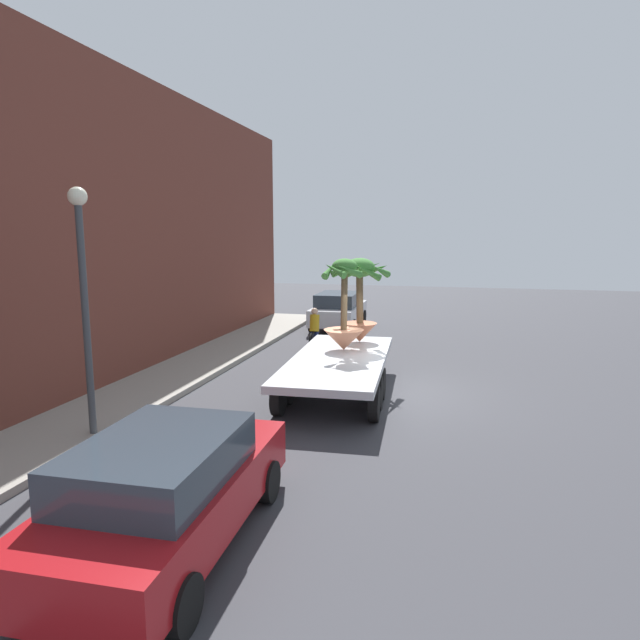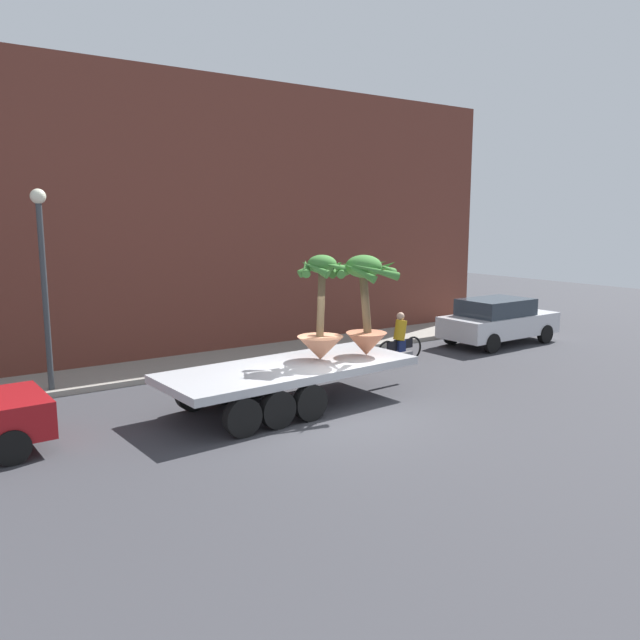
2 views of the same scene
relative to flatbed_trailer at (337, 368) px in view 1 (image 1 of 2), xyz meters
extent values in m
plane|color=#38383D|center=(0.68, -1.17, -0.77)|extent=(60.00, 60.00, 0.00)
cube|color=gray|center=(0.68, 4.93, -0.69)|extent=(24.00, 2.20, 0.15)
cube|color=brown|center=(0.68, 6.63, 3.52)|extent=(24.00, 1.20, 8.58)
cube|color=#B7BABF|center=(0.26, 0.01, 0.12)|extent=(6.08, 2.67, 0.18)
cylinder|color=black|center=(-1.70, 1.00, -0.37)|extent=(0.81, 0.26, 0.80)
cylinder|color=black|center=(-1.59, -1.18, -0.37)|extent=(0.81, 0.26, 0.80)
cylinder|color=black|center=(-0.87, 1.05, -0.37)|extent=(0.81, 0.26, 0.80)
cylinder|color=black|center=(-0.75, -1.14, -0.37)|extent=(0.81, 0.26, 0.80)
cylinder|color=black|center=(-0.04, 1.09, -0.37)|extent=(0.81, 0.26, 0.80)
cylinder|color=black|center=(0.08, -1.09, -0.37)|extent=(0.81, 0.26, 0.80)
cube|color=slate|center=(3.73, 0.20, -0.03)|extent=(1.00, 0.15, 0.10)
cone|color=tan|center=(1.16, 0.08, 0.49)|extent=(1.09, 1.09, 0.56)
cylinder|color=brown|center=(1.18, 0.08, 1.63)|extent=(0.25, 0.18, 1.71)
ellipsoid|color=#428438|center=(1.20, 0.08, 2.48)|extent=(0.69, 0.69, 0.43)
cone|color=#428438|center=(1.55, 0.07, 2.41)|extent=(0.22, 0.73, 0.42)
cone|color=#428438|center=(1.26, 0.49, 2.40)|extent=(0.86, 0.32, 0.52)
cone|color=#428438|center=(0.88, 0.28, 2.41)|extent=(0.58, 0.76, 0.45)
cone|color=#428438|center=(0.88, -0.10, 2.41)|extent=(0.53, 0.75, 0.45)
cone|color=#428438|center=(1.34, -0.25, 2.43)|extent=(0.75, 0.48, 0.36)
cone|color=#B26647|center=(2.37, -0.15, 0.49)|extent=(1.01, 1.01, 0.56)
cylinder|color=brown|center=(2.31, -0.15, 1.58)|extent=(0.38, 0.20, 1.63)
ellipsoid|color=#428438|center=(2.26, -0.15, 2.39)|extent=(0.88, 0.88, 0.55)
cone|color=#428438|center=(2.81, -0.15, 2.32)|extent=(0.21, 1.10, 0.56)
cone|color=#428438|center=(2.64, 0.27, 2.34)|extent=(0.98, 0.91, 0.49)
cone|color=#428438|center=(2.04, 0.36, 2.34)|extent=(1.12, 0.63, 0.46)
cone|color=#428438|center=(1.78, 0.17, 2.35)|extent=(0.80, 1.08, 0.41)
cone|color=#428438|center=(1.90, -0.41, 2.30)|extent=(0.69, 0.84, 0.56)
cone|color=#428438|center=(2.11, -0.75, 2.34)|extent=(1.26, 0.49, 0.51)
cone|color=#428438|center=(2.59, -0.62, 2.35)|extent=(1.08, 0.83, 0.43)
torus|color=black|center=(5.97, 2.05, -0.43)|extent=(0.74, 0.10, 0.74)
torus|color=black|center=(4.87, 1.99, -0.43)|extent=(0.74, 0.10, 0.74)
cube|color=black|center=(5.42, 2.02, -0.25)|extent=(1.04, 0.12, 0.28)
cylinder|color=gold|center=(5.42, 2.02, 0.20)|extent=(0.46, 0.36, 0.65)
sphere|color=tan|center=(5.42, 2.02, 0.62)|extent=(0.24, 0.24, 0.24)
cube|color=navy|center=(5.42, 2.02, -0.33)|extent=(0.29, 0.25, 0.44)
cube|color=silver|center=(10.06, 2.13, -0.10)|extent=(4.35, 1.89, 0.70)
cube|color=#2D3842|center=(9.84, 2.13, 0.53)|extent=(2.40, 1.68, 0.56)
cylinder|color=black|center=(11.45, 3.02, -0.45)|extent=(0.64, 0.21, 0.64)
cylinder|color=black|center=(11.48, 1.29, -0.45)|extent=(0.64, 0.21, 0.64)
cylinder|color=black|center=(8.64, 2.98, -0.45)|extent=(0.64, 0.21, 0.64)
cylinder|color=black|center=(8.67, 1.25, -0.45)|extent=(0.64, 0.21, 0.64)
cube|color=maroon|center=(-7.06, 0.71, -0.10)|extent=(4.50, 2.02, 0.70)
cube|color=#2D3842|center=(-7.29, 0.70, 0.53)|extent=(2.49, 1.77, 0.56)
cylinder|color=black|center=(-5.65, 1.64, -0.45)|extent=(0.65, 0.22, 0.64)
cylinder|color=black|center=(-5.59, -0.14, -0.45)|extent=(0.65, 0.22, 0.64)
cylinder|color=black|center=(-8.53, 1.56, -0.45)|extent=(0.65, 0.22, 0.64)
cylinder|color=black|center=(-8.48, -0.23, -0.45)|extent=(0.65, 0.22, 0.64)
cylinder|color=#383D42|center=(-4.06, 4.13, 1.63)|extent=(0.14, 0.14, 4.50)
sphere|color=#EAEACC|center=(-4.06, 4.13, 4.03)|extent=(0.36, 0.36, 0.36)
camera|label=1|loc=(-13.03, -2.83, 3.33)|focal=30.40mm
camera|label=2|loc=(-7.10, -11.88, 3.54)|focal=35.21mm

